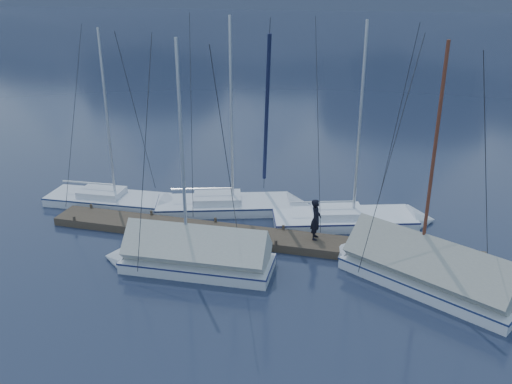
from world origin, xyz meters
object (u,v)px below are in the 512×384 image
sailboat_open_mid (244,206)px  sailboat_covered_far (184,257)px  sailboat_open_right (364,220)px  sailboat_open_left (125,202)px  person (316,219)px  sailboat_covered_near (415,269)px

sailboat_open_mid → sailboat_covered_far: (-0.67, -5.82, 0.28)m
sailboat_open_mid → sailboat_open_right: size_ratio=1.01×
sailboat_open_left → person: size_ratio=5.31×
sailboat_open_right → sailboat_covered_far: bearing=-137.8°
sailboat_covered_far → sailboat_open_mid: bearing=83.5°
sailboat_covered_near → sailboat_covered_far: bearing=-172.0°
sailboat_covered_near → sailboat_covered_far: (-8.36, -1.18, -0.02)m
sailboat_covered_far → sailboat_open_left: bearing=135.7°
sailboat_open_mid → sailboat_covered_near: bearing=-31.1°
sailboat_open_right → sailboat_open_left: bearing=-175.9°
sailboat_covered_far → sailboat_open_right: bearing=42.2°
sailboat_open_left → person: (9.45, -1.87, 1.03)m
sailboat_open_right → person: size_ratio=5.62×
sailboat_covered_far → sailboat_covered_near: bearing=8.0°
sailboat_open_left → sailboat_open_right: sailboat_open_right is taller
sailboat_covered_near → person: size_ratio=5.52×
sailboat_open_left → sailboat_open_mid: sailboat_open_mid is taller
sailboat_open_right → sailboat_open_mid: bearing=178.5°
person → sailboat_covered_far: bearing=122.0°
sailboat_open_mid → sailboat_open_right: bearing=-1.5°
sailboat_open_right → sailboat_covered_far: (-6.26, -5.67, 0.28)m
sailboat_covered_near → sailboat_covered_far: size_ratio=1.01×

